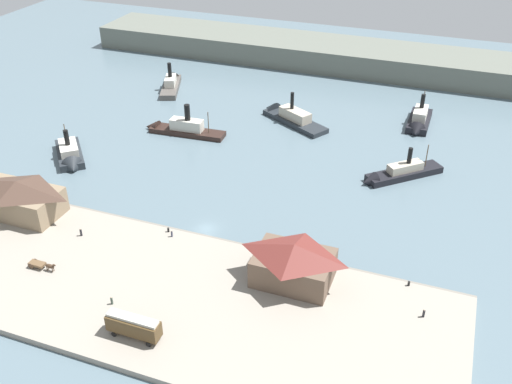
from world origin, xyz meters
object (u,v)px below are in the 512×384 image
at_px(ferry_near_quay, 419,121).
at_px(mooring_post_east, 168,230).
at_px(pedestrian_at_waters_edge, 81,232).
at_px(ferry_moored_east, 179,128).
at_px(pedestrian_walking_west, 112,301).
at_px(ferry_shed_west_terminal, 19,197).
at_px(pedestrian_by_tram, 424,313).
at_px(ferry_outer_harbor, 288,116).
at_px(ferry_approaching_west, 171,83).
at_px(ferry_approaching_east, 397,174).
at_px(ferry_departing_north, 70,156).
at_px(horse_cart, 41,265).
at_px(street_tram, 133,325).
at_px(pedestrian_near_east_shed, 172,234).
at_px(mooring_post_center_east, 409,284).

bearing_deg(ferry_near_quay, mooring_post_east, -120.17).
bearing_deg(pedestrian_at_waters_edge, ferry_moored_east, 94.46).
bearing_deg(pedestrian_walking_west, ferry_shed_west_terminal, 152.01).
bearing_deg(pedestrian_by_tram, ferry_outer_harbor, 123.54).
bearing_deg(ferry_approaching_west, ferry_shed_west_terminal, -86.23).
bearing_deg(pedestrian_walking_west, pedestrian_by_tram, 17.04).
bearing_deg(pedestrian_at_waters_edge, ferry_approaching_east, 40.21).
bearing_deg(ferry_near_quay, pedestrian_by_tram, -82.52).
height_order(ferry_shed_west_terminal, ferry_near_quay, ferry_shed_west_terminal).
bearing_deg(pedestrian_walking_west, ferry_departing_north, 132.63).
height_order(ferry_near_quay, ferry_departing_north, ferry_near_quay).
bearing_deg(horse_cart, pedestrian_at_waters_edge, 86.09).
bearing_deg(pedestrian_at_waters_edge, ferry_near_quay, 53.91).
height_order(street_tram, horse_cart, street_tram).
distance_m(ferry_shed_west_terminal, ferry_moored_east, 51.49).
bearing_deg(ferry_moored_east, pedestrian_near_east_shed, -64.78).
relative_size(pedestrian_walking_west, ferry_approaching_west, 0.08).
bearing_deg(mooring_post_east, ferry_approaching_west, 117.06).
xyz_separation_m(horse_cart, ferry_moored_east, (-3.30, 64.02, -0.58)).
relative_size(ferry_approaching_east, ferry_outer_harbor, 0.81).
bearing_deg(ferry_shed_west_terminal, pedestrian_walking_west, -27.99).
bearing_deg(pedestrian_near_east_shed, ferry_approaching_east, 46.84).
distance_m(pedestrian_by_tram, pedestrian_at_waters_edge, 68.89).
bearing_deg(ferry_outer_harbor, ferry_moored_east, -143.81).
bearing_deg(ferry_approaching_west, ferry_approaching_east, -23.45).
bearing_deg(pedestrian_at_waters_edge, ferry_shed_west_terminal, 170.98).
xyz_separation_m(pedestrian_at_waters_edge, ferry_near_quay, (58.42, 80.13, -0.35)).
xyz_separation_m(horse_cart, mooring_post_east, (16.98, 19.08, -0.47)).
relative_size(mooring_post_center_east, ferry_outer_harbor, 0.04).
relative_size(pedestrian_at_waters_edge, ferry_moored_east, 0.08).
relative_size(pedestrian_walking_west, ferry_outer_harbor, 0.07).
bearing_deg(pedestrian_at_waters_edge, ferry_outer_harbor, 72.98).
xyz_separation_m(street_tram, pedestrian_near_east_shed, (-7.17, 26.95, -1.78)).
relative_size(horse_cart, ferry_departing_north, 0.36).
bearing_deg(ferry_moored_east, ferry_near_quay, 23.91).
xyz_separation_m(mooring_post_east, ferry_moored_east, (-20.28, 44.94, -0.11)).
bearing_deg(mooring_post_east, pedestrian_near_east_shed, -40.44).
height_order(pedestrian_walking_west, ferry_departing_north, ferry_departing_north).
bearing_deg(ferry_moored_east, pedestrian_walking_west, -72.65).
bearing_deg(mooring_post_center_east, ferry_approaching_east, 101.58).
bearing_deg(pedestrian_at_waters_edge, ferry_approaching_west, 105.05).
distance_m(pedestrian_by_tram, ferry_approaching_west, 122.75).
relative_size(ferry_near_quay, ferry_departing_north, 1.02).
xyz_separation_m(mooring_post_center_east, ferry_outer_harbor, (-43.55, 63.61, -0.32)).
relative_size(ferry_moored_east, ferry_near_quay, 1.39).
height_order(pedestrian_near_east_shed, pedestrian_at_waters_edge, pedestrian_at_waters_edge).
relative_size(street_tram, horse_cart, 1.55).
height_order(mooring_post_east, ferry_outer_harbor, ferry_outer_harbor).
height_order(pedestrian_by_tram, pedestrian_walking_west, pedestrian_by_tram).
bearing_deg(ferry_moored_east, mooring_post_center_east, -32.70).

